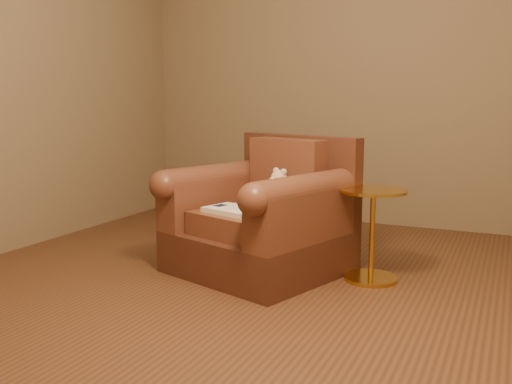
% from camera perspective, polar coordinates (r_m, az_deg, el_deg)
% --- Properties ---
extents(floor, '(4.00, 4.00, 0.00)m').
position_cam_1_polar(floor, '(3.43, 0.75, -9.37)').
color(floor, brown).
rests_on(floor, ground).
extents(armchair, '(1.19, 1.16, 0.86)m').
position_cam_1_polar(armchair, '(3.67, 0.76, -2.78)').
color(armchair, '#482518').
rests_on(armchair, floor).
extents(teddy_bear, '(0.19, 0.22, 0.26)m').
position_cam_1_polar(teddy_bear, '(3.67, 2.04, -0.01)').
color(teddy_bear, beige).
rests_on(teddy_bear, armchair).
extents(guidebook, '(0.45, 0.34, 0.03)m').
position_cam_1_polar(guidebook, '(3.48, -1.92, -1.88)').
color(guidebook, beige).
rests_on(guidebook, armchair).
extents(side_table, '(0.40, 0.40, 0.57)m').
position_cam_1_polar(side_table, '(3.53, 11.54, -3.92)').
color(side_table, gold).
rests_on(side_table, floor).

